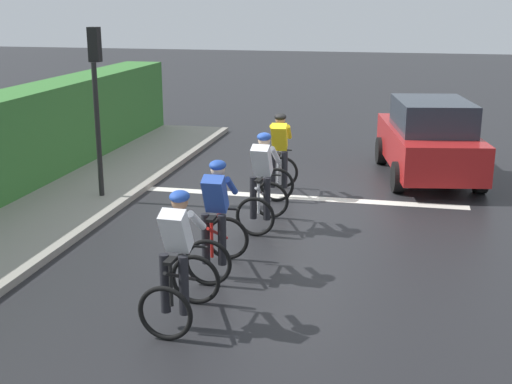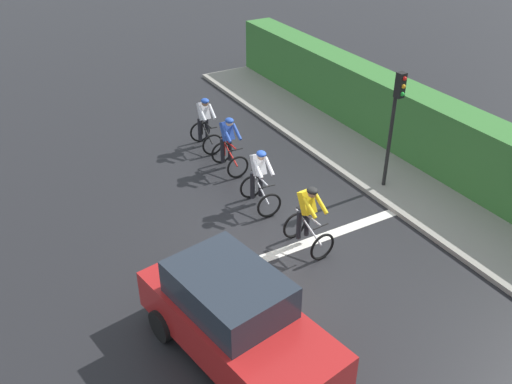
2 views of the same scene
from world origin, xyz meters
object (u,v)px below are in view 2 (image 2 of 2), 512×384
at_px(cyclist_second, 229,145).
at_px(cyclist_mid, 259,180).
at_px(cyclist_fourth, 308,219).
at_px(car_red, 236,319).
at_px(cyclist_lead, 205,124).
at_px(traffic_light_near_crossing, 395,114).

relative_size(cyclist_second, cyclist_mid, 1.00).
height_order(cyclist_fourth, car_red, car_red).
bearing_deg(cyclist_second, cyclist_fourth, -91.87).
relative_size(cyclist_lead, cyclist_fourth, 1.00).
height_order(cyclist_second, cyclist_fourth, same).
bearing_deg(cyclist_fourth, car_red, -145.06).
xyz_separation_m(cyclist_mid, car_red, (-2.87, -4.13, 0.08)).
distance_m(cyclist_fourth, traffic_light_near_crossing, 3.79).
height_order(car_red, traffic_light_near_crossing, traffic_light_near_crossing).
bearing_deg(car_red, traffic_light_near_crossing, 26.76).
bearing_deg(car_red, cyclist_second, 63.75).
bearing_deg(cyclist_lead, cyclist_fourth, -91.60).
bearing_deg(cyclist_mid, cyclist_second, 84.10).
xyz_separation_m(cyclist_fourth, traffic_light_near_crossing, (3.34, 1.11, 1.43)).
distance_m(cyclist_mid, cyclist_fourth, 2.07).
height_order(cyclist_fourth, traffic_light_near_crossing, traffic_light_near_crossing).
distance_m(cyclist_mid, traffic_light_near_crossing, 3.83).
height_order(cyclist_mid, car_red, car_red).
bearing_deg(traffic_light_near_crossing, cyclist_lead, 123.88).
bearing_deg(cyclist_second, cyclist_lead, 89.11).
distance_m(cyclist_lead, cyclist_fourth, 5.83).
distance_m(cyclist_second, cyclist_fourth, 4.21).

